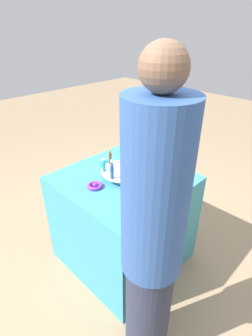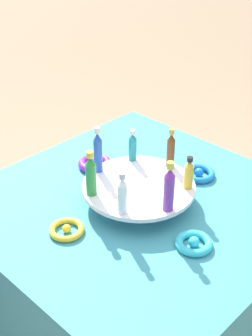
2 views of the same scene
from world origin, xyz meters
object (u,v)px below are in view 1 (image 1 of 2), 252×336
object	(u,v)px
display_stand	(123,172)
bottle_brown	(110,157)
ribbon_bow_blue	(107,164)
bottle_teal	(104,165)
bottle_clear	(141,167)
bottle_purple	(139,157)
ribbon_bow_purple	(95,186)
ribbon_bow_teal	(148,167)
ribbon_bow_gold	(143,191)
person_figure	(152,241)
bottle_green	(129,172)
bottle_gold	(125,156)
bottle_blue	(112,170)

from	to	relation	value
display_stand	bottle_brown	xyz separation A→B (m)	(-0.00, -0.14, 0.08)
ribbon_bow_blue	bottle_teal	bearing A→B (deg)	44.08
bottle_clear	bottle_purple	size ratio (longest dim) A/B	0.84
bottle_purple	bottle_brown	bearing A→B (deg)	-51.99
ribbon_bow_purple	ribbon_bow_teal	world-z (taller)	ribbon_bow_purple
ribbon_bow_gold	person_figure	world-z (taller)	person_figure
bottle_brown	ribbon_bow_gold	bearing A→B (deg)	83.19
bottle_green	ribbon_bow_blue	size ratio (longest dim) A/B	1.31
bottle_purple	ribbon_bow_gold	xyz separation A→B (m)	(0.18, 0.20, -0.12)
person_figure	ribbon_bow_gold	bearing A→B (deg)	-9.95
display_stand	bottle_purple	distance (m)	0.16
bottle_clear	bottle_teal	xyz separation A→B (m)	(0.17, -0.21, -0.01)
ribbon_bow_gold	bottle_clear	bearing A→B (deg)	-133.40
bottle_green	ribbon_bow_teal	size ratio (longest dim) A/B	1.38
ribbon_bow_blue	bottle_clear	bearing A→B (deg)	92.53
bottle_brown	ribbon_bow_teal	size ratio (longest dim) A/B	1.29
bottle_clear	ribbon_bow_gold	size ratio (longest dim) A/B	1.27
person_figure	bottle_green	bearing A→B (deg)	-1.70
ribbon_bow_blue	ribbon_bow_teal	xyz separation A→B (m)	(-0.19, 0.28, 0.00)
bottle_gold	bottle_brown	xyz separation A→B (m)	(0.11, -0.05, 0.01)
person_figure	bottle_blue	bearing A→B (deg)	8.32
bottle_gold	person_figure	bearing A→B (deg)	53.32
bottle_brown	ribbon_bow_teal	xyz separation A→B (m)	(-0.23, 0.18, -0.11)
bottle_teal	ribbon_bow_blue	xyz separation A→B (m)	(-0.15, -0.15, -0.10)
bottle_clear	bottle_purple	distance (m)	0.12
bottle_clear	bottle_teal	bearing A→B (deg)	-51.99
ribbon_bow_teal	ribbon_bow_purple	bearing A→B (deg)	-10.46
bottle_green	ribbon_bow_teal	xyz separation A→B (m)	(-0.29, -0.08, -0.11)
bottle_blue	ribbon_bow_blue	bearing A→B (deg)	-124.18
bottle_teal	person_figure	bearing A→B (deg)	66.28
bottle_blue	bottle_teal	bearing A→B (deg)	-103.42
bottle_blue	ribbon_bow_purple	distance (m)	0.17
bottle_green	ribbon_bow_blue	world-z (taller)	bottle_green
bottle_brown	bottle_blue	distance (m)	0.22
display_stand	bottle_blue	size ratio (longest dim) A/B	2.25
ribbon_bow_blue	person_figure	distance (m)	0.98
ribbon_bow_teal	bottle_teal	bearing A→B (deg)	-20.96
bottle_gold	bottle_teal	bearing A→B (deg)	-0.56
ribbon_bow_blue	bottle_brown	bearing A→B (deg)	66.24
bottle_brown	bottle_blue	world-z (taller)	bottle_blue
bottle_gold	bottle_purple	bearing A→B (deg)	102.30
ribbon_bow_purple	bottle_brown	bearing A→B (deg)	-157.85
bottle_blue	display_stand	bearing A→B (deg)	-167.70
bottle_green	ribbon_bow_teal	distance (m)	0.32
bottle_blue	bottle_clear	bearing A→B (deg)	153.72
bottle_teal	ribbon_bow_gold	bearing A→B (deg)	101.36
display_stand	ribbon_bow_teal	distance (m)	0.24
bottle_brown	ribbon_bow_blue	size ratio (longest dim) A/B	1.23
bottle_brown	ribbon_bow_purple	size ratio (longest dim) A/B	1.14
ribbon_bow_purple	person_figure	xyz separation A→B (m)	(0.19, 0.67, 0.08)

